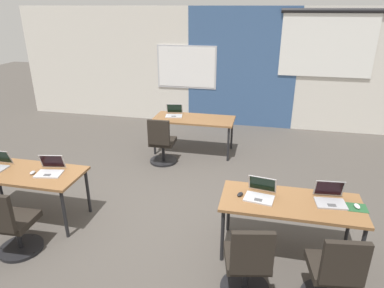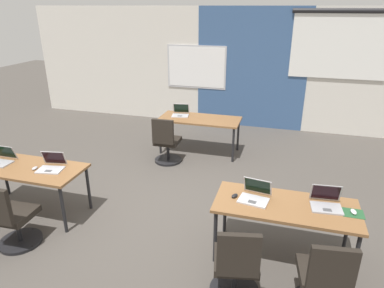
% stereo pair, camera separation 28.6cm
% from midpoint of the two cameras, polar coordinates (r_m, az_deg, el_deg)
% --- Properties ---
extents(ground_plane, '(24.00, 24.00, 0.00)m').
position_cam_midpoint_polar(ground_plane, '(5.20, -6.55, -10.68)').
color(ground_plane, '#47423D').
extents(back_wall_assembly, '(10.00, 0.27, 2.80)m').
position_cam_midpoint_polar(back_wall_assembly, '(8.55, 2.49, 12.72)').
color(back_wall_assembly, silver).
rests_on(back_wall_assembly, ground).
extents(desk_near_left, '(1.60, 0.70, 0.72)m').
position_cam_midpoint_polar(desk_near_left, '(5.25, -27.58, -4.70)').
color(desk_near_left, brown).
rests_on(desk_near_left, ground).
extents(desk_near_right, '(1.60, 0.70, 0.72)m').
position_cam_midpoint_polar(desk_near_right, '(4.12, 14.20, -10.00)').
color(desk_near_right, brown).
rests_on(desk_near_right, ground).
extents(desk_far_center, '(1.60, 0.70, 0.72)m').
position_cam_midpoint_polar(desk_far_center, '(6.83, -0.90, 3.83)').
color(desk_far_center, brown).
rests_on(desk_far_center, ground).
extents(laptop_far_left, '(0.38, 0.36, 0.23)m').
position_cam_midpoint_polar(laptop_far_left, '(6.99, -4.17, 5.12)').
color(laptop_far_left, '#B7B7BC').
rests_on(laptop_far_left, desk_far_center).
extents(chair_far_left, '(0.52, 0.54, 0.92)m').
position_cam_midpoint_polar(chair_far_left, '(6.44, -6.31, -0.18)').
color(chair_far_left, black).
rests_on(chair_far_left, ground).
extents(laptop_near_left_inner, '(0.38, 0.36, 0.23)m').
position_cam_midpoint_polar(laptop_near_left_inner, '(5.01, -24.11, -3.91)').
color(laptop_near_left_inner, '#B7B7BC').
rests_on(laptop_near_left_inner, desk_near_left).
extents(mouse_near_left_inner, '(0.07, 0.11, 0.03)m').
position_cam_midpoint_polar(mouse_near_left_inner, '(5.10, -26.54, -4.31)').
color(mouse_near_left_inner, '#B2B2B7').
rests_on(mouse_near_left_inner, desk_near_left).
extents(chair_near_left_inner, '(0.52, 0.55, 0.92)m').
position_cam_midpoint_polar(chair_near_left_inner, '(4.72, -29.42, -12.04)').
color(chair_near_left_inner, black).
rests_on(chair_near_left_inner, ground).
extents(laptop_near_right_end, '(0.36, 0.32, 0.23)m').
position_cam_midpoint_polar(laptop_near_right_end, '(4.18, 20.22, -8.49)').
color(laptop_near_right_end, '#9E9EA3').
rests_on(laptop_near_right_end, desk_near_right).
extents(mousepad_near_right_end, '(0.22, 0.19, 0.00)m').
position_cam_midpoint_polar(mousepad_near_right_end, '(4.21, 24.02, -9.69)').
color(mousepad_near_right_end, '#23512D').
rests_on(mousepad_near_right_end, desk_near_right).
extents(mouse_near_right_end, '(0.07, 0.11, 0.03)m').
position_cam_midpoint_polar(mouse_near_right_end, '(4.20, 24.06, -9.47)').
color(mouse_near_right_end, silver).
rests_on(mouse_near_right_end, mousepad_near_right_end).
extents(chair_near_right_end, '(0.52, 0.56, 0.92)m').
position_cam_midpoint_polar(chair_near_right_end, '(3.74, 20.36, -20.07)').
color(chair_near_right_end, black).
rests_on(chair_near_right_end, ground).
extents(laptop_near_right_inner, '(0.37, 0.36, 0.23)m').
position_cam_midpoint_polar(laptop_near_right_inner, '(4.08, 9.33, -8.13)').
color(laptop_near_right_inner, '#B7B7BC').
rests_on(laptop_near_right_inner, desk_near_right).
extents(mouse_near_right_inner, '(0.09, 0.11, 0.03)m').
position_cam_midpoint_polar(mouse_near_right_inner, '(4.09, 6.03, -8.37)').
color(mouse_near_right_inner, black).
rests_on(mouse_near_right_inner, desk_near_right).
extents(chair_near_right_inner, '(0.52, 0.58, 0.92)m').
position_cam_midpoint_polar(chair_near_right_inner, '(3.66, 6.89, -19.65)').
color(chair_near_right_inner, black).
rests_on(chair_near_right_inner, ground).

